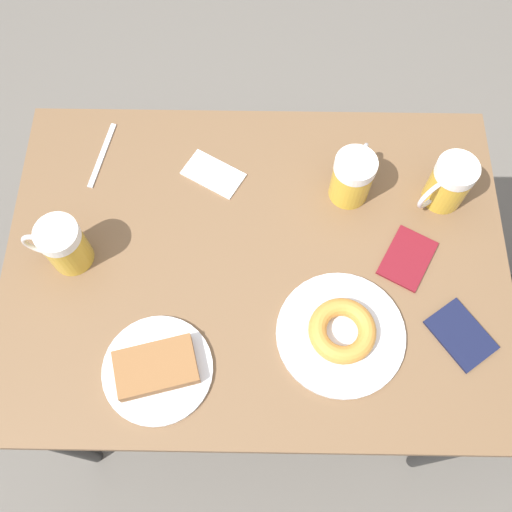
# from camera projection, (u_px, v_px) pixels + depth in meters

# --- Properties ---
(ground_plane) EXTENTS (8.00, 8.00, 0.00)m
(ground_plane) POSITION_uv_depth(u_px,v_px,m) (256.00, 350.00, 1.90)
(ground_plane) COLOR #666059
(table) EXTENTS (0.76, 1.06, 0.77)m
(table) POSITION_uv_depth(u_px,v_px,m) (256.00, 272.00, 1.25)
(table) COLOR brown
(table) RESTS_ON ground_plane
(plate_with_cake) EXTENTS (0.21, 0.21, 0.04)m
(plate_with_cake) POSITION_uv_depth(u_px,v_px,m) (157.00, 369.00, 1.09)
(plate_with_cake) COLOR silver
(plate_with_cake) RESTS_ON table
(plate_with_donut) EXTENTS (0.26, 0.26, 0.05)m
(plate_with_donut) POSITION_uv_depth(u_px,v_px,m) (341.00, 332.00, 1.11)
(plate_with_donut) COLOR silver
(plate_with_donut) RESTS_ON table
(beer_mug_left) EXTENTS (0.09, 0.13, 0.12)m
(beer_mug_left) POSITION_uv_depth(u_px,v_px,m) (63.00, 246.00, 1.14)
(beer_mug_left) COLOR gold
(beer_mug_left) RESTS_ON table
(beer_mug_center) EXTENTS (0.10, 0.12, 0.12)m
(beer_mug_center) POSITION_uv_depth(u_px,v_px,m) (449.00, 183.00, 1.19)
(beer_mug_center) COLOR gold
(beer_mug_center) RESTS_ON table
(beer_mug_right) EXTENTS (0.13, 0.09, 0.12)m
(beer_mug_right) POSITION_uv_depth(u_px,v_px,m) (353.00, 177.00, 1.20)
(beer_mug_right) COLOR gold
(beer_mug_right) RESTS_ON table
(napkin_folded) EXTENTS (0.13, 0.15, 0.00)m
(napkin_folded) POSITION_uv_depth(u_px,v_px,m) (213.00, 174.00, 1.27)
(napkin_folded) COLOR white
(napkin_folded) RESTS_ON table
(fork) EXTENTS (0.17, 0.05, 0.00)m
(fork) POSITION_uv_depth(u_px,v_px,m) (102.00, 155.00, 1.29)
(fork) COLOR silver
(fork) RESTS_ON table
(passport_near_edge) EXTENTS (0.15, 0.14, 0.01)m
(passport_near_edge) POSITION_uv_depth(u_px,v_px,m) (407.00, 258.00, 1.19)
(passport_near_edge) COLOR maroon
(passport_near_edge) RESTS_ON table
(passport_far_edge) EXTENTS (0.15, 0.14, 0.01)m
(passport_far_edge) POSITION_uv_depth(u_px,v_px,m) (461.00, 335.00, 1.12)
(passport_far_edge) COLOR #141938
(passport_far_edge) RESTS_ON table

